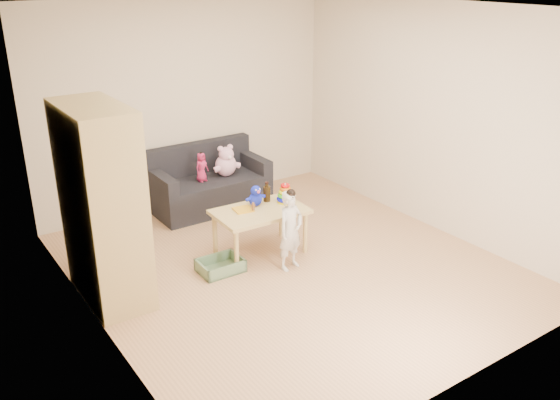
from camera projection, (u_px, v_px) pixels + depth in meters
room at (290, 147)px, 5.74m from camera, size 4.50×4.50×4.50m
wardrobe at (102, 205)px, 5.35m from camera, size 0.51×1.03×1.85m
sofa at (211, 193)px, 7.61m from camera, size 1.46×0.73×0.41m
play_table at (260, 232)px, 6.41m from camera, size 1.00×0.65×0.51m
storage_bin at (220, 265)px, 6.09m from camera, size 0.45×0.34×0.13m
toddler at (291, 231)px, 6.04m from camera, size 0.34×0.26×0.83m
pink_bear at (226, 163)px, 7.57m from camera, size 0.34×0.31×0.34m
doll at (202, 167)px, 7.37m from camera, size 0.21×0.17×0.36m
ring_stacker at (285, 195)px, 6.48m from camera, size 0.19×0.19×0.22m
brown_bottle at (267, 193)px, 6.51m from camera, size 0.08×0.08×0.22m
blue_plush at (255, 195)px, 6.39m from camera, size 0.21×0.17×0.23m
wooden_figure at (253, 207)px, 6.25m from camera, size 0.05×0.05×0.11m
yellow_book at (243, 210)px, 6.30m from camera, size 0.22×0.22×0.01m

